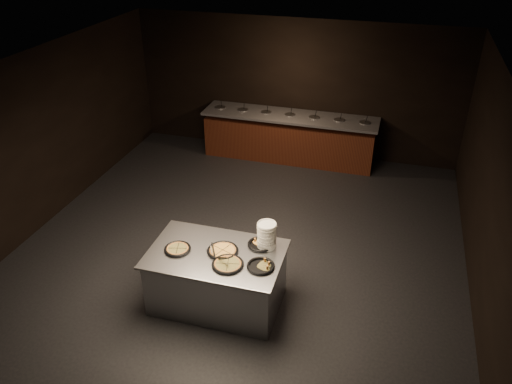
% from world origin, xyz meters
% --- Properties ---
extents(room, '(7.02, 8.02, 2.92)m').
position_xyz_m(room, '(0.00, 0.00, 1.45)').
color(room, black).
rests_on(room, ground).
extents(salad_bar, '(3.70, 0.83, 1.18)m').
position_xyz_m(salad_bar, '(0.00, 3.56, 0.44)').
color(salad_bar, '#5E2B16').
rests_on(salad_bar, ground).
extents(serving_counter, '(1.80, 1.16, 0.86)m').
position_xyz_m(serving_counter, '(0.08, -1.16, 0.41)').
color(serving_counter, silver).
rests_on(serving_counter, ground).
extents(plate_stack, '(0.26, 0.26, 0.36)m').
position_xyz_m(plate_stack, '(0.69, -0.82, 1.03)').
color(plate_stack, white).
rests_on(plate_stack, serving_counter).
extents(pan_veggie_whole, '(0.36, 0.36, 0.04)m').
position_xyz_m(pan_veggie_whole, '(-0.43, -1.24, 0.87)').
color(pan_veggie_whole, black).
rests_on(pan_veggie_whole, serving_counter).
extents(pan_cheese_whole, '(0.42, 0.42, 0.04)m').
position_xyz_m(pan_cheese_whole, '(0.16, -1.11, 0.87)').
color(pan_cheese_whole, black).
rests_on(pan_cheese_whole, serving_counter).
extents(pan_cheese_slices_a, '(0.36, 0.36, 0.04)m').
position_xyz_m(pan_cheese_slices_a, '(0.61, -0.83, 0.87)').
color(pan_cheese_slices_a, black).
rests_on(pan_cheese_slices_a, serving_counter).
extents(pan_cheese_slices_b, '(0.41, 0.41, 0.04)m').
position_xyz_m(pan_cheese_slices_b, '(0.32, -1.36, 0.87)').
color(pan_cheese_slices_b, black).
rests_on(pan_cheese_slices_b, serving_counter).
extents(pan_veggie_slices, '(0.36, 0.36, 0.04)m').
position_xyz_m(pan_veggie_slices, '(0.74, -1.28, 0.87)').
color(pan_veggie_slices, black).
rests_on(pan_veggie_slices, serving_counter).
extents(server_left, '(0.24, 0.29, 0.17)m').
position_xyz_m(server_left, '(0.06, -1.21, 0.93)').
color(server_left, silver).
rests_on(server_left, serving_counter).
extents(server_right, '(0.30, 0.22, 0.16)m').
position_xyz_m(server_right, '(0.29, -1.38, 0.93)').
color(server_right, silver).
rests_on(server_right, serving_counter).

